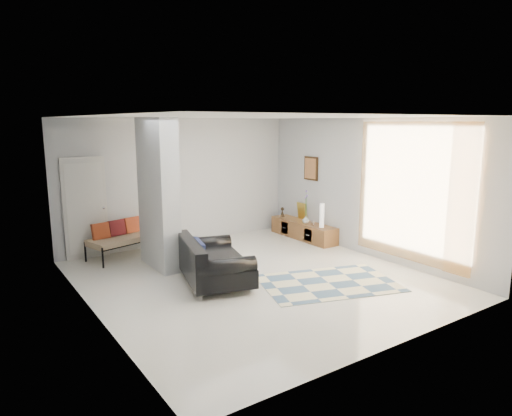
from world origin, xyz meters
TOP-DOWN VIEW (x-y plane):
  - floor at (0.00, 0.00)m, footprint 6.00×6.00m
  - ceiling at (0.00, 0.00)m, footprint 6.00×6.00m
  - wall_back at (0.00, 3.00)m, footprint 6.00×0.00m
  - wall_front at (0.00, -3.00)m, footprint 6.00×0.00m
  - wall_left at (-2.75, 0.00)m, footprint 0.00×6.00m
  - wall_right at (2.75, 0.00)m, footprint 0.00×6.00m
  - partition_column at (-1.10, 1.60)m, footprint 0.35×1.20m
  - hallway_door at (-2.10, 2.96)m, footprint 0.85×0.06m
  - curtain at (2.67, -1.15)m, footprint 0.00×2.55m
  - wall_art at (2.72, 1.70)m, footprint 0.04×0.45m
  - media_console at (2.52, 1.70)m, footprint 0.45×1.94m
  - loveseat at (-0.72, 0.29)m, footprint 1.41×1.92m
  - daybed at (-1.44, 2.62)m, footprint 1.67×1.05m
  - area_rug at (0.90, -0.90)m, footprint 2.60×2.12m
  - cylinder_lamp at (2.50, 1.05)m, footprint 0.10×0.10m
  - bronze_figurine at (2.47, 2.45)m, footprint 0.13×0.13m
  - vase at (2.47, 1.56)m, footprint 0.17×0.17m

SIDE VIEW (x-z plane):
  - floor at x=0.00m, z-range 0.00..0.00m
  - area_rug at x=0.90m, z-range 0.00..0.01m
  - media_console at x=2.52m, z-range -0.20..0.60m
  - loveseat at x=-0.72m, z-range -0.03..0.73m
  - daybed at x=-1.44m, z-range 0.04..0.81m
  - vase at x=2.47m, z-range 0.40..0.57m
  - bronze_figurine at x=2.47m, z-range 0.40..0.63m
  - cylinder_lamp at x=2.50m, z-range 0.40..0.94m
  - hallway_door at x=-2.10m, z-range 0.00..2.04m
  - partition_column at x=-1.10m, z-range 0.00..2.80m
  - wall_back at x=0.00m, z-range -1.60..4.40m
  - wall_front at x=0.00m, z-range -1.60..4.40m
  - wall_left at x=-2.75m, z-range -1.60..4.40m
  - wall_right at x=2.75m, z-range -1.60..4.40m
  - curtain at x=2.67m, z-range 0.17..2.72m
  - wall_art at x=2.72m, z-range 1.38..1.92m
  - ceiling at x=0.00m, z-range 2.80..2.80m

